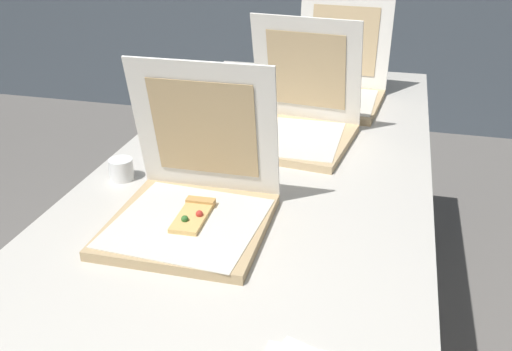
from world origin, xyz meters
TOP-DOWN VIEW (x-y plane):
  - table at (0.00, 0.58)m, footprint 0.87×2.12m
  - pizza_box_front at (-0.09, 0.27)m, footprint 0.34×0.34m
  - pizza_box_middle at (0.04, 0.81)m, footprint 0.37×0.38m
  - pizza_box_back at (0.11, 1.20)m, footprint 0.37×0.40m
  - cup_white_mid at (-0.28, 0.62)m, footprint 0.06×0.06m
  - cup_white_far at (-0.21, 0.93)m, footprint 0.06×0.06m
  - cup_white_near_center at (-0.34, 0.44)m, footprint 0.06×0.06m

SIDE VIEW (x-z plane):
  - table at x=0.00m, z-range 0.32..1.04m
  - cup_white_mid at x=-0.28m, z-range 0.73..0.78m
  - cup_white_far at x=-0.21m, z-range 0.73..0.78m
  - cup_white_near_center at x=-0.34m, z-range 0.73..0.78m
  - pizza_box_front at x=-0.09m, z-range 0.60..0.95m
  - pizza_box_middle at x=0.04m, z-range 0.60..0.95m
  - pizza_box_back at x=0.11m, z-range 0.60..0.96m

